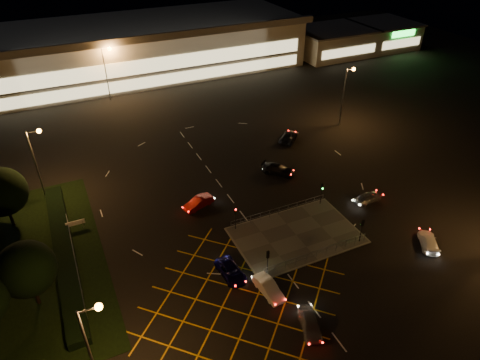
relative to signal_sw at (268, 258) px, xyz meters
name	(u,v)px	position (x,y,z in m)	size (l,w,h in m)	color
ground	(273,230)	(4.00, 5.99, -2.37)	(180.00, 180.00, 0.00)	black
pedestrian_island	(296,235)	(6.00, 3.99, -2.31)	(14.00, 9.00, 0.12)	#4C4944
grass_verge	(16,269)	(-24.00, 11.99, -2.33)	(18.00, 30.00, 0.08)	black
hedge	(64,252)	(-19.00, 11.99, -1.87)	(2.00, 26.00, 1.00)	black
supermarket	(140,47)	(4.00, 67.95, 2.95)	(72.00, 26.50, 10.50)	beige
retail_unit_a	(332,41)	(50.00, 59.97, 0.85)	(18.80, 14.80, 6.35)	beige
retail_unit_b	(383,34)	(66.00, 59.95, 0.85)	(14.80, 14.80, 6.35)	beige
streetlight_sw	(93,341)	(-17.56, -6.01, 4.20)	(1.78, 0.56, 10.03)	slate
streetlight_nw	(37,156)	(-19.56, 23.99, 4.20)	(1.78, 0.56, 10.03)	slate
streetlight_ne	(346,89)	(28.44, 25.99, 4.20)	(1.78, 0.56, 10.03)	slate
streetlight_far_left	(107,67)	(-5.56, 53.99, 4.20)	(1.78, 0.56, 10.03)	slate
streetlight_far_right	(287,39)	(34.44, 55.99, 4.20)	(1.78, 0.56, 10.03)	slate
signal_sw	(268,258)	(0.00, 0.00, 0.00)	(0.28, 0.30, 3.15)	black
signal_se	(362,226)	(12.00, 0.00, 0.00)	(0.28, 0.30, 3.15)	black
signal_nw	(235,214)	(0.00, 7.99, 0.00)	(0.28, 0.30, 3.15)	black
signal_ne	(322,189)	(12.00, 7.99, 0.00)	(0.28, 0.30, 3.15)	black
tree_c	(2,192)	(-24.00, 19.99, 2.59)	(5.76, 5.76, 7.84)	black
tree_e	(26,269)	(-22.00, 5.99, 2.28)	(5.40, 5.40, 7.35)	black
car_near_silver	(310,324)	(0.37, -7.64, -1.68)	(1.62, 4.03, 1.37)	silver
car_queue_white	(268,288)	(-1.05, -2.27, -1.69)	(1.43, 4.10, 1.35)	silver
car_left_blue	(231,271)	(-3.50, 1.48, -1.75)	(2.04, 4.42, 1.23)	#0E0B44
car_far_dkgrey	(278,169)	(10.66, 16.71, -1.66)	(1.98, 4.86, 1.41)	black
car_right_silver	(368,197)	(17.93, 5.86, -1.71)	(1.56, 3.87, 1.32)	silver
car_circ_red	(199,203)	(-2.42, 14.06, -1.68)	(1.45, 4.15, 1.37)	maroon
car_east_grey	(289,137)	(17.07, 24.76, -1.73)	(2.12, 4.59, 1.28)	black
car_approach_white	(429,241)	(18.70, -3.78, -1.75)	(1.73, 4.25, 1.23)	white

